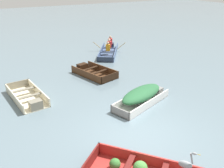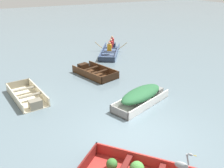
% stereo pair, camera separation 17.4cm
% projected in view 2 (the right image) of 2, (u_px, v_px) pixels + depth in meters
% --- Properties ---
extents(ground_plane, '(80.00, 80.00, 0.00)m').
position_uv_depth(ground_plane, '(137.00, 135.00, 8.40)').
color(ground_plane, slate).
extents(skiff_cream_near_moored, '(1.41, 2.74, 0.39)m').
position_uv_depth(skiff_cream_near_moored, '(28.00, 97.00, 10.74)').
color(skiff_cream_near_moored, beige).
rests_on(skiff_cream_near_moored, ground).
extents(skiff_white_mid_moored, '(2.95, 1.82, 0.70)m').
position_uv_depth(skiff_white_mid_moored, '(142.00, 96.00, 10.26)').
color(skiff_white_mid_moored, white).
rests_on(skiff_white_mid_moored, ground).
extents(skiff_dark_varnish_far_moored, '(1.85, 2.70, 0.39)m').
position_uv_depth(skiff_dark_varnish_far_moored, '(93.00, 72.00, 13.49)').
color(skiff_dark_varnish_far_moored, '#4C2D19').
rests_on(skiff_dark_varnish_far_moored, ground).
extents(rowboat_slate_blue_with_crew, '(2.96, 3.70, 0.90)m').
position_uv_depth(rowboat_slate_blue_with_crew, '(110.00, 50.00, 17.28)').
color(rowboat_slate_blue_with_crew, '#475B7F').
rests_on(rowboat_slate_blue_with_crew, ground).
extents(heron_on_dinghy, '(0.34, 0.41, 0.84)m').
position_uv_depth(heron_on_dinghy, '(182.00, 165.00, 5.77)').
color(heron_on_dinghy, olive).
rests_on(heron_on_dinghy, dinghy_red_foreground).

